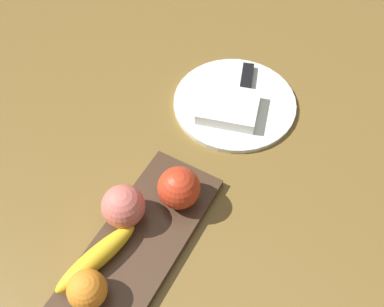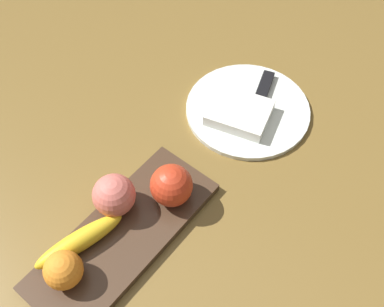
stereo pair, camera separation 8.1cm
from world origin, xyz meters
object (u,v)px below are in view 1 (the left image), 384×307
dinner_plate (235,103)px  apple (179,188)px  knife (246,85)px  folded_napkin (228,107)px  banana (96,258)px  fruit_tray (139,245)px  orange_near_apple (88,290)px  peach (123,206)px

dinner_plate → apple: bearing=3.9°
dinner_plate → knife: knife is taller
folded_napkin → banana: bearing=-5.5°
dinner_plate → fruit_tray: bearing=0.0°
apple → fruit_tray: bearing=-9.6°
orange_near_apple → dinner_plate: 0.48m
fruit_tray → orange_near_apple: orange_near_apple is taller
orange_near_apple → knife: bearing=178.3°
dinner_plate → folded_napkin: 0.04m
apple → peach: same height
fruit_tray → orange_near_apple: (0.11, -0.01, 0.04)m
apple → peach: (0.08, -0.06, -0.00)m
fruit_tray → banana: 0.08m
banana → dinner_plate: 0.43m
dinner_plate → knife: size_ratio=1.44×
banana → peach: (-0.09, -0.01, 0.02)m
banana → dinner_plate: size_ratio=0.61×
knife → fruit_tray: bearing=-19.4°
banana → knife: banana is taller
apple → banana: bearing=-18.8°
orange_near_apple → apple: bearing=171.6°
banana → knife: bearing=-169.6°
fruit_tray → banana: bearing=-32.7°
fruit_tray → knife: size_ratio=2.00×
apple → dinner_plate: (-0.26, -0.02, -0.05)m
fruit_tray → apple: bearing=170.4°
fruit_tray → apple: (-0.11, 0.02, 0.05)m
orange_near_apple → dinner_plate: bearing=178.3°
orange_near_apple → folded_napkin: bearing=178.2°
fruit_tray → dinner_plate: 0.37m
banana → dinner_plate: banana is taller
orange_near_apple → folded_napkin: (-0.45, 0.01, -0.02)m
dinner_plate → folded_napkin: size_ratio=2.16×
peach → knife: (-0.39, 0.05, -0.04)m
fruit_tray → knife: knife is taller
apple → dinner_plate: 0.27m
dinner_plate → folded_napkin: folded_napkin is taller
folded_napkin → knife: (-0.08, 0.00, -0.01)m
folded_napkin → knife: folded_napkin is taller
orange_near_apple → dinner_plate: (-0.48, 0.01, -0.04)m
fruit_tray → dinner_plate: fruit_tray is taller
peach → dinner_plate: 0.34m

